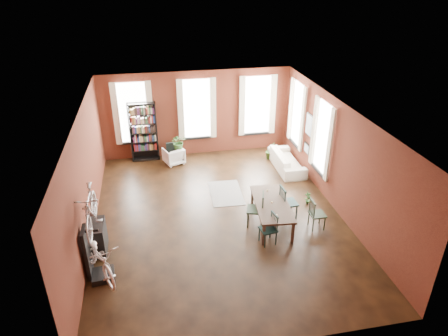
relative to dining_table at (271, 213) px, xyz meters
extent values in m
plane|color=black|center=(-1.39, 0.60, -0.34)|extent=(9.00, 9.00, 0.00)
cube|color=silver|center=(-1.39, 0.60, 2.86)|extent=(7.00, 9.00, 0.04)
cube|color=#4D1C13|center=(-1.39, 5.10, 1.26)|extent=(7.00, 0.04, 3.20)
cube|color=#4D1C13|center=(-1.39, -3.90, 1.26)|extent=(7.00, 0.04, 3.20)
cube|color=#4D1C13|center=(-4.89, 0.60, 1.26)|extent=(0.04, 9.00, 3.20)
cube|color=#4D1C13|center=(2.11, 0.60, 1.26)|extent=(0.04, 9.00, 3.20)
cube|color=white|center=(-3.69, 5.07, 1.46)|extent=(1.00, 0.04, 2.20)
cube|color=beige|center=(-3.69, 5.00, 1.46)|extent=(1.40, 0.06, 2.30)
cube|color=white|center=(-1.39, 5.07, 1.46)|extent=(1.00, 0.04, 2.20)
cube|color=beige|center=(-1.39, 5.00, 1.46)|extent=(1.40, 0.06, 2.30)
cube|color=white|center=(0.91, 5.07, 1.46)|extent=(1.00, 0.04, 2.20)
cube|color=beige|center=(0.91, 5.00, 1.46)|extent=(1.40, 0.06, 2.30)
cube|color=white|center=(2.08, 1.60, 1.46)|extent=(0.04, 1.00, 2.20)
cube|color=beige|center=(2.01, 1.60, 1.46)|extent=(0.06, 1.40, 2.30)
cube|color=white|center=(2.08, 3.80, 1.46)|extent=(0.04, 1.00, 2.20)
cube|color=beige|center=(2.01, 3.80, 1.46)|extent=(0.06, 1.40, 2.30)
cube|color=black|center=(2.07, 2.70, 1.46)|extent=(0.04, 0.55, 0.75)
cube|color=black|center=(2.07, 2.70, 0.61)|extent=(0.04, 0.45, 0.35)
cube|color=#453529|center=(0.00, 0.00, 0.00)|extent=(1.10, 2.09, 0.69)
cube|color=#173430|center=(-0.34, -0.83, 0.09)|extent=(0.47, 0.47, 0.87)
cube|color=black|center=(-0.46, 0.04, 0.16)|extent=(0.59, 0.59, 1.01)
cube|color=#1E2E1B|center=(1.19, -0.43, 0.10)|extent=(0.41, 0.41, 0.88)
cube|color=#193735|center=(0.57, 0.20, 0.16)|extent=(0.49, 0.49, 1.01)
cube|color=black|center=(-3.39, 4.90, 0.76)|extent=(1.00, 0.32, 2.20)
imported|color=white|center=(-2.39, 4.34, 0.00)|extent=(0.83, 0.81, 0.68)
imported|color=beige|center=(1.56, 3.20, 0.06)|extent=(0.61, 2.08, 0.81)
cube|color=black|center=(-0.92, 1.88, -0.34)|extent=(1.07, 1.64, 0.01)
cube|color=black|center=(-4.50, -1.38, -0.27)|extent=(0.56, 0.56, 0.15)
cube|color=black|center=(-4.79, -1.20, 0.31)|extent=(0.16, 0.60, 1.30)
cube|color=black|center=(-4.67, -0.30, 0.06)|extent=(0.40, 0.80, 0.80)
cube|color=black|center=(-2.16, 4.34, -0.08)|extent=(0.26, 0.26, 0.52)
imported|color=#365F26|center=(1.20, 4.07, -0.20)|extent=(0.59, 0.75, 0.29)
imported|color=#295622|center=(1.41, 0.78, -0.27)|extent=(0.32, 0.44, 0.14)
imported|color=silver|center=(-4.51, -1.37, 0.71)|extent=(0.96, 1.12, 1.80)
imported|color=#A5A8AD|center=(-4.54, -1.20, 1.79)|extent=(0.47, 1.00, 1.66)
imported|color=#2A5120|center=(-2.18, 4.36, 0.42)|extent=(0.65, 0.70, 0.48)
camera|label=1|loc=(-3.07, -8.94, 6.25)|focal=32.00mm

